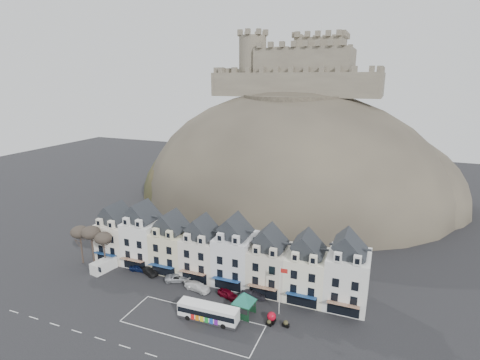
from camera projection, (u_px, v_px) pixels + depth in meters
name	position (u px, v px, depth m)	size (l,w,h in m)	color
ground	(177.00, 325.00, 58.55)	(300.00, 300.00, 0.00)	black
coach_bay_markings	(192.00, 324.00, 58.95)	(22.00, 7.50, 0.01)	silver
townhouse_terrace	(220.00, 252.00, 71.40)	(54.40, 9.35, 11.80)	white
castle_hill	(293.00, 199.00, 119.83)	(100.00, 76.00, 68.00)	#353029
castle	(301.00, 69.00, 115.80)	(50.20, 22.20, 22.00)	#63594B
tree_left_far	(80.00, 232.00, 76.54)	(3.61, 3.61, 8.24)	#342821
tree_left_mid	(91.00, 233.00, 75.37)	(3.78, 3.78, 8.64)	#342821
tree_left_near	(103.00, 238.00, 74.47)	(3.43, 3.43, 7.84)	#342821
bus	(208.00, 312.00, 59.30)	(9.98, 2.64, 2.80)	#262628
bus_shelter	(244.00, 297.00, 60.23)	(6.61, 6.61, 4.21)	black
red_buoy	(271.00, 317.00, 59.05)	(1.43, 1.43, 1.77)	black
flagpole	(280.00, 287.00, 60.07)	(1.24, 0.17, 8.57)	silver
white_van	(104.00, 265.00, 74.86)	(3.10, 5.37, 2.30)	silver
planter_west	(286.00, 324.00, 58.10)	(1.15, 0.75, 1.07)	black
planter_east	(269.00, 323.00, 58.44)	(1.04, 0.74, 0.94)	black
car_navy	(139.00, 268.00, 74.86)	(1.53, 3.81, 1.30)	#0D1945
car_black	(149.00, 271.00, 73.60)	(1.56, 4.48, 1.48)	black
car_silver	(178.00, 278.00, 71.14)	(2.24, 4.78, 1.35)	#A3A5AA
car_white	(197.00, 286.00, 68.11)	(2.06, 5.08, 1.47)	white
car_maroon	(228.00, 294.00, 65.84)	(1.60, 3.99, 1.36)	#5C0514
car_charcoal	(253.00, 295.00, 65.48)	(1.50, 4.30, 1.42)	black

